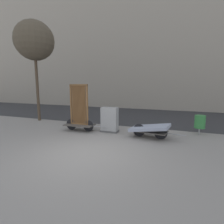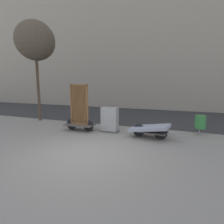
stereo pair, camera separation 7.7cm
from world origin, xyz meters
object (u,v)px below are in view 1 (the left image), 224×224
Objects in this scene: utility_cabinet at (110,121)px; bike_cart_with_bedframe at (79,115)px; bike_cart_with_mattress at (150,129)px; trash_bin at (200,122)px; street_tree at (34,41)px.

bike_cart_with_bedframe is at bearing -168.22° from utility_cabinet.
utility_cabinet is (-1.93, 0.31, 0.15)m from bike_cart_with_mattress.
trash_bin is (2.05, 1.32, 0.18)m from bike_cart_with_mattress.
bike_cart_with_bedframe reaches higher than trash_bin.
street_tree is (-9.17, 0.00, 4.23)m from trash_bin.
bike_cart_with_bedframe is at bearing -19.51° from street_tree.
street_tree reaches higher than bike_cart_with_bedframe.
utility_cabinet reaches higher than trash_bin.
utility_cabinet is 4.11m from trash_bin.
utility_cabinet is 1.35× the size of trash_bin.
utility_cabinet is (1.46, 0.30, -0.25)m from bike_cart_with_bedframe.
street_tree reaches higher than utility_cabinet.
bike_cart_with_bedframe is 5.61m from trash_bin.
bike_cart_with_mattress is (3.39, -0.00, -0.40)m from bike_cart_with_bedframe.
utility_cabinet is at bearing -165.71° from trash_bin.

